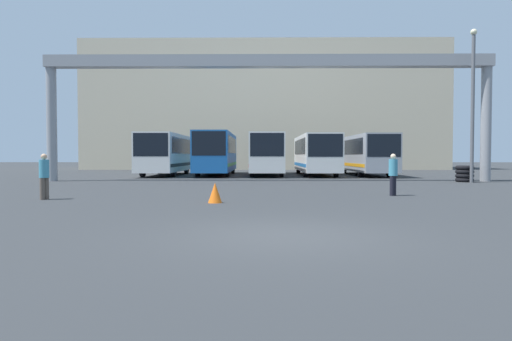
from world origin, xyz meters
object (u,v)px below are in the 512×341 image
at_px(bus_slot_0, 166,152).
at_px(traffic_cone, 215,193).
at_px(bus_slot_2, 266,152).
at_px(bus_slot_3, 316,152).
at_px(tire_stack, 465,174).
at_px(bus_slot_1, 217,151).
at_px(pedestrian_near_right, 393,173).
at_px(lamp_post, 473,100).
at_px(pedestrian_mid_left, 44,175).
at_px(bus_slot_4, 365,153).

height_order(bus_slot_0, traffic_cone, bus_slot_0).
xyz_separation_m(bus_slot_2, bus_slot_3, (3.92, -0.07, -0.03)).
bearing_deg(bus_slot_0, tire_stack, -24.43).
relative_size(bus_slot_1, pedestrian_near_right, 6.97).
xyz_separation_m(tire_stack, lamp_post, (0.12, -0.63, 4.25)).
bearing_deg(bus_slot_0, bus_slot_3, 2.23).
relative_size(bus_slot_0, traffic_cone, 15.36).
bearing_deg(traffic_cone, pedestrian_near_right, 22.57).
xyz_separation_m(bus_slot_3, tire_stack, (7.63, -9.27, -1.31)).
relative_size(pedestrian_near_right, traffic_cone, 2.45).
distance_m(bus_slot_2, pedestrian_near_right, 19.26).
height_order(bus_slot_0, tire_stack, bus_slot_0).
relative_size(bus_slot_2, pedestrian_near_right, 6.93).
height_order(bus_slot_1, traffic_cone, bus_slot_1).
bearing_deg(pedestrian_near_right, tire_stack, 6.07).
xyz_separation_m(bus_slot_0, pedestrian_mid_left, (-0.15, -19.82, -0.97)).
xyz_separation_m(bus_slot_3, lamp_post, (7.75, -9.90, 2.94)).
height_order(bus_slot_3, traffic_cone, bus_slot_3).
bearing_deg(bus_slot_1, bus_slot_0, -171.88).
xyz_separation_m(bus_slot_4, tire_stack, (3.71, -9.43, -1.31)).
distance_m(bus_slot_0, lamp_post, 21.87).
bearing_deg(bus_slot_2, tire_stack, -38.96).
xyz_separation_m(bus_slot_2, traffic_cone, (-1.91, -21.40, -1.50)).
xyz_separation_m(traffic_cone, tire_stack, (13.46, 12.05, 0.15)).
relative_size(bus_slot_0, lamp_post, 1.16).
bearing_deg(bus_slot_1, lamp_post, -32.68).
bearing_deg(pedestrian_mid_left, lamp_post, -33.21).
distance_m(bus_slot_1, bus_slot_2, 3.92).
height_order(bus_slot_0, bus_slot_3, bus_slot_0).
bearing_deg(bus_slot_3, bus_slot_0, -177.77).
distance_m(bus_slot_0, bus_slot_4, 15.70).
height_order(pedestrian_mid_left, tire_stack, pedestrian_mid_left).
relative_size(bus_slot_2, traffic_cone, 16.97).
distance_m(bus_slot_3, traffic_cone, 22.16).
relative_size(tire_stack, lamp_post, 0.12).
bearing_deg(bus_slot_4, tire_stack, -68.53).
bearing_deg(bus_slot_1, pedestrian_near_right, -65.34).
xyz_separation_m(bus_slot_4, pedestrian_mid_left, (-15.84, -20.43, -0.93)).
bearing_deg(pedestrian_near_right, lamp_post, 3.65).
relative_size(bus_slot_3, pedestrian_mid_left, 6.86).
distance_m(bus_slot_2, lamp_post, 15.62).
bearing_deg(bus_slot_1, tire_stack, -31.20).
distance_m(pedestrian_near_right, tire_stack, 11.60).
bearing_deg(pedestrian_mid_left, traffic_cone, -70.79).
distance_m(bus_slot_0, pedestrian_near_right, 22.05).
relative_size(traffic_cone, tire_stack, 0.63).
relative_size(bus_slot_1, lamp_post, 1.28).
bearing_deg(traffic_cone, bus_slot_4, 65.58).
distance_m(bus_slot_2, pedestrian_mid_left, 21.88).
relative_size(bus_slot_2, lamp_post, 1.28).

